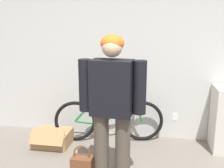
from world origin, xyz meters
The scene contains 5 objects.
wall_back centered at (0.00, 2.25, 1.30)m, with size 8.00×0.07×2.60m.
person centered at (-0.21, 0.96, 0.95)m, with size 0.72×0.30×1.65m.
bicycle centered at (-0.44, 1.96, 0.33)m, with size 1.62×0.47×0.70m.
handbag centered at (-0.57, 0.96, 0.13)m, with size 0.25×0.17×0.39m.
cardboard_box centered at (-1.22, 1.67, 0.11)m, with size 0.51×0.48×0.30m.
Camera 1 is at (0.24, -1.69, 1.76)m, focal length 42.00 mm.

